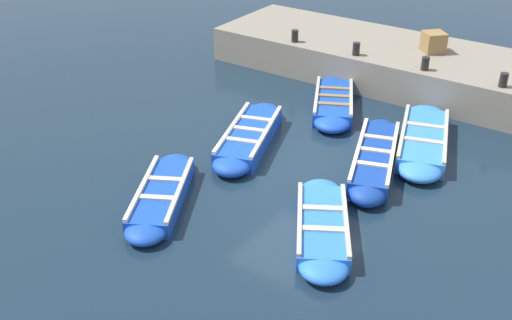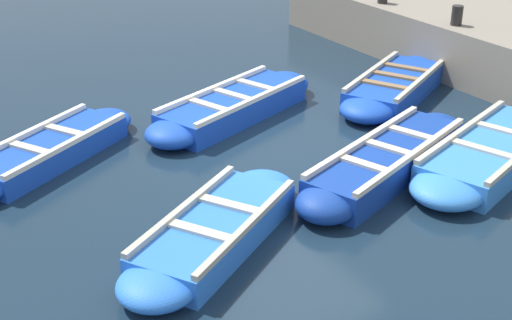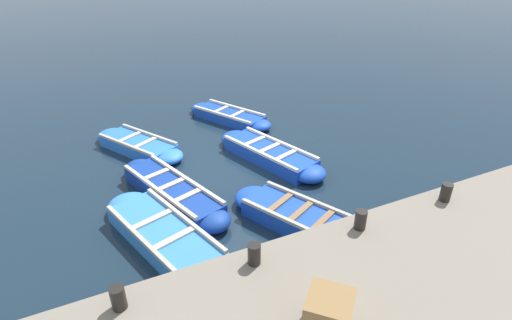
% 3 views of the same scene
% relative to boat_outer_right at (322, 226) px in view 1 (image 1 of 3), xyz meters
% --- Properties ---
extents(ground_plane, '(120.00, 120.00, 0.00)m').
position_rel_boat_outer_right_xyz_m(ground_plane, '(-2.03, -1.62, -0.17)').
color(ground_plane, '#162838').
extents(boat_outer_right, '(3.17, 2.33, 0.39)m').
position_rel_boat_outer_right_xyz_m(boat_outer_right, '(0.00, 0.00, 0.00)').
color(boat_outer_right, blue).
rests_on(boat_outer_right, ground).
extents(boat_near_quay, '(3.89, 2.06, 0.42)m').
position_rel_boat_outer_right_xyz_m(boat_near_quay, '(-4.27, 0.30, 0.01)').
color(boat_near_quay, '#3884E0').
rests_on(boat_near_quay, ground).
extents(boat_centre, '(3.79, 1.92, 0.45)m').
position_rel_boat_outer_right_xyz_m(boat_centre, '(-2.81, -0.25, 0.03)').
color(boat_centre, navy).
rests_on(boat_centre, ground).
extents(boat_end_of_row, '(3.19, 2.22, 0.38)m').
position_rel_boat_outer_right_xyz_m(boat_end_of_row, '(0.90, -3.14, -0.01)').
color(boat_end_of_row, '#1947B7').
rests_on(boat_end_of_row, ground).
extents(boat_alongside, '(3.68, 1.97, 0.44)m').
position_rel_boat_outer_right_xyz_m(boat_alongside, '(-2.10, -3.12, 0.02)').
color(boat_alongside, '#1947B7').
rests_on(boat_alongside, ground).
extents(boat_far_corner, '(3.38, 2.30, 0.43)m').
position_rel_boat_outer_right_xyz_m(boat_far_corner, '(-4.93, -2.41, 0.02)').
color(boat_far_corner, '#1947B7').
rests_on(boat_far_corner, ground).
extents(quay_wall, '(3.35, 11.38, 1.00)m').
position_rel_boat_outer_right_xyz_m(quay_wall, '(-7.80, -1.62, 0.33)').
color(quay_wall, gray).
rests_on(quay_wall, ground).
extents(bollard_north, '(0.20, 0.20, 0.35)m').
position_rel_boat_outer_right_xyz_m(bollard_north, '(-6.47, -4.57, 1.01)').
color(bollard_north, black).
rests_on(bollard_north, quay_wall).
extents(bollard_mid_north, '(0.20, 0.20, 0.35)m').
position_rel_boat_outer_right_xyz_m(bollard_mid_north, '(-6.47, -2.61, 1.01)').
color(bollard_mid_north, black).
rests_on(bollard_mid_north, quay_wall).
extents(bollard_mid_south, '(0.20, 0.20, 0.35)m').
position_rel_boat_outer_right_xyz_m(bollard_mid_south, '(-6.47, -0.64, 1.01)').
color(bollard_mid_south, black).
rests_on(bollard_mid_south, quay_wall).
extents(bollard_south, '(0.20, 0.20, 0.35)m').
position_rel_boat_outer_right_xyz_m(bollard_south, '(-6.47, 1.33, 1.01)').
color(bollard_south, black).
rests_on(bollard_south, quay_wall).
extents(wooden_crate, '(0.78, 0.78, 0.55)m').
position_rel_boat_outer_right_xyz_m(wooden_crate, '(-7.93, -0.97, 1.11)').
color(wooden_crate, olive).
rests_on(wooden_crate, quay_wall).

